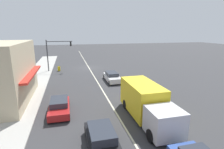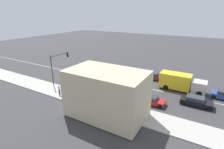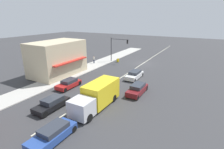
{
  "view_description": "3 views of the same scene",
  "coord_description": "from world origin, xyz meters",
  "px_view_note": "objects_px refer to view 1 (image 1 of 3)",
  "views": [
    {
      "loc": [
        3.96,
        34.94,
        7.33
      ],
      "look_at": [
        -1.69,
        12.65,
        1.52
      ],
      "focal_mm": 28.0,
      "sensor_mm": 36.0,
      "label": 1
    },
    {
      "loc": [
        27.91,
        26.22,
        12.83
      ],
      "look_at": [
        1.64,
        10.89,
        1.98
      ],
      "focal_mm": 28.0,
      "sensor_mm": 36.0,
      "label": 2
    },
    {
      "loc": [
        -12.96,
        38.02,
        10.35
      ],
      "look_at": [
        -0.63,
        16.0,
        1.98
      ],
      "focal_mm": 28.0,
      "sensor_mm": 36.0,
      "label": 3
    }
  ],
  "objects_px": {
    "delivery_truck": "(146,102)",
    "suv_black": "(102,140)",
    "hatchback_red": "(59,106)",
    "sedan_maroon": "(146,87)",
    "van_white": "(112,77)",
    "pedestrian": "(30,72)",
    "traffic_signal_main": "(55,50)",
    "warning_aframe_sign": "(59,69)"
  },
  "relations": [
    {
      "from": "sedan_maroon",
      "to": "delivery_truck",
      "type": "bearing_deg",
      "value": 64.56
    },
    {
      "from": "suv_black",
      "to": "sedan_maroon",
      "type": "xyz_separation_m",
      "value": [
        -7.2,
        -8.92,
        0.01
      ]
    },
    {
      "from": "suv_black",
      "to": "traffic_signal_main",
      "type": "bearing_deg",
      "value": -80.58
    },
    {
      "from": "hatchback_red",
      "to": "warning_aframe_sign",
      "type": "bearing_deg",
      "value": -87.66
    },
    {
      "from": "delivery_truck",
      "to": "traffic_signal_main",
      "type": "bearing_deg",
      "value": -68.0
    },
    {
      "from": "sedan_maroon",
      "to": "van_white",
      "type": "bearing_deg",
      "value": -64.28
    },
    {
      "from": "pedestrian",
      "to": "delivery_truck",
      "type": "bearing_deg",
      "value": 126.03
    },
    {
      "from": "pedestrian",
      "to": "delivery_truck",
      "type": "xyz_separation_m",
      "value": [
        -12.08,
        16.62,
        0.5
      ]
    },
    {
      "from": "traffic_signal_main",
      "to": "pedestrian",
      "type": "xyz_separation_m",
      "value": [
        3.76,
        3.99,
        -2.93
      ]
    },
    {
      "from": "suv_black",
      "to": "sedan_maroon",
      "type": "height_order",
      "value": "sedan_maroon"
    },
    {
      "from": "warning_aframe_sign",
      "to": "delivery_truck",
      "type": "distance_m",
      "value": 22.07
    },
    {
      "from": "warning_aframe_sign",
      "to": "suv_black",
      "type": "distance_m",
      "value": 23.87
    },
    {
      "from": "traffic_signal_main",
      "to": "van_white",
      "type": "bearing_deg",
      "value": 133.06
    },
    {
      "from": "traffic_signal_main",
      "to": "warning_aframe_sign",
      "type": "relative_size",
      "value": 6.69
    },
    {
      "from": "delivery_truck",
      "to": "van_white",
      "type": "xyz_separation_m",
      "value": [
        0.0,
        -11.7,
        -0.83
      ]
    },
    {
      "from": "sedan_maroon",
      "to": "warning_aframe_sign",
      "type": "bearing_deg",
      "value": -53.87
    },
    {
      "from": "hatchback_red",
      "to": "traffic_signal_main",
      "type": "bearing_deg",
      "value": -86.37
    },
    {
      "from": "traffic_signal_main",
      "to": "sedan_maroon",
      "type": "relative_size",
      "value": 1.26
    },
    {
      "from": "pedestrian",
      "to": "sedan_maroon",
      "type": "distance_m",
      "value": 18.35
    },
    {
      "from": "warning_aframe_sign",
      "to": "traffic_signal_main",
      "type": "bearing_deg",
      "value": -4.79
    },
    {
      "from": "sedan_maroon",
      "to": "van_white",
      "type": "height_order",
      "value": "sedan_maroon"
    },
    {
      "from": "warning_aframe_sign",
      "to": "van_white",
      "type": "relative_size",
      "value": 0.19
    },
    {
      "from": "hatchback_red",
      "to": "sedan_maroon",
      "type": "xyz_separation_m",
      "value": [
        -10.0,
        -3.03,
        0.04
      ]
    },
    {
      "from": "delivery_truck",
      "to": "sedan_maroon",
      "type": "xyz_separation_m",
      "value": [
        -2.8,
        -5.89,
        -0.81
      ]
    },
    {
      "from": "traffic_signal_main",
      "to": "van_white",
      "type": "relative_size",
      "value": 1.24
    },
    {
      "from": "suv_black",
      "to": "sedan_maroon",
      "type": "distance_m",
      "value": 11.46
    },
    {
      "from": "traffic_signal_main",
      "to": "delivery_truck",
      "type": "distance_m",
      "value": 22.36
    },
    {
      "from": "warning_aframe_sign",
      "to": "hatchback_red",
      "type": "distance_m",
      "value": 17.73
    },
    {
      "from": "pedestrian",
      "to": "delivery_truck",
      "type": "height_order",
      "value": "delivery_truck"
    },
    {
      "from": "suv_black",
      "to": "pedestrian",
      "type": "bearing_deg",
      "value": -68.64
    },
    {
      "from": "sedan_maroon",
      "to": "hatchback_red",
      "type": "bearing_deg",
      "value": 16.84
    },
    {
      "from": "delivery_truck",
      "to": "suv_black",
      "type": "relative_size",
      "value": 1.72
    },
    {
      "from": "delivery_truck",
      "to": "sedan_maroon",
      "type": "bearing_deg",
      "value": -115.44
    },
    {
      "from": "traffic_signal_main",
      "to": "hatchback_red",
      "type": "height_order",
      "value": "traffic_signal_main"
    },
    {
      "from": "pedestrian",
      "to": "hatchback_red",
      "type": "height_order",
      "value": "pedestrian"
    },
    {
      "from": "suv_black",
      "to": "van_white",
      "type": "height_order",
      "value": "suv_black"
    },
    {
      "from": "delivery_truck",
      "to": "van_white",
      "type": "height_order",
      "value": "delivery_truck"
    },
    {
      "from": "van_white",
      "to": "warning_aframe_sign",
      "type": "bearing_deg",
      "value": -48.24
    },
    {
      "from": "hatchback_red",
      "to": "sedan_maroon",
      "type": "relative_size",
      "value": 0.92
    },
    {
      "from": "pedestrian",
      "to": "van_white",
      "type": "distance_m",
      "value": 13.05
    },
    {
      "from": "pedestrian",
      "to": "sedan_maroon",
      "type": "height_order",
      "value": "pedestrian"
    },
    {
      "from": "traffic_signal_main",
      "to": "warning_aframe_sign",
      "type": "distance_m",
      "value": 3.5
    }
  ]
}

